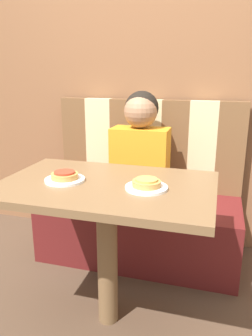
# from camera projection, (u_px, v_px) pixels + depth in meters

# --- Properties ---
(ground_plane) EXTENTS (12.00, 12.00, 0.00)m
(ground_plane) POSITION_uv_depth(u_px,v_px,m) (108.00, 319.00, 1.71)
(ground_plane) COLOR #4C3828
(wall_back) EXTENTS (7.00, 0.05, 2.60)m
(wall_back) POSITION_uv_depth(u_px,v_px,m) (153.00, 63.00, 2.27)
(wall_back) COLOR brown
(wall_back) RESTS_ON ground_plane
(booth_seat) EXTENTS (1.32, 0.57, 0.42)m
(booth_seat) POSITION_uv_depth(u_px,v_px,m) (139.00, 227.00, 2.26)
(booth_seat) COLOR #5B1919
(booth_seat) RESTS_ON ground_plane
(booth_backrest) EXTENTS (1.32, 0.07, 0.64)m
(booth_backrest) POSITION_uv_depth(u_px,v_px,m) (149.00, 145.00, 2.35)
(booth_backrest) COLOR brown
(booth_backrest) RESTS_ON booth_seat
(dining_table) EXTENTS (0.99, 0.66, 0.75)m
(dining_table) POSITION_uv_depth(u_px,v_px,m) (106.00, 205.00, 1.53)
(dining_table) COLOR brown
(dining_table) RESTS_ON ground_plane
(person) EXTENTS (0.37, 0.24, 0.71)m
(person) POSITION_uv_depth(u_px,v_px,m) (140.00, 146.00, 2.11)
(person) COLOR orange
(person) RESTS_ON booth_seat
(plate_left) EXTENTS (0.19, 0.19, 0.01)m
(plate_left) POSITION_uv_depth(u_px,v_px,m) (65.00, 180.00, 1.53)
(plate_left) COLOR white
(plate_left) RESTS_ON dining_table
(plate_right) EXTENTS (0.19, 0.19, 0.01)m
(plate_right) POSITION_uv_depth(u_px,v_px,m) (146.00, 188.00, 1.43)
(plate_right) COLOR white
(plate_right) RESTS_ON dining_table
(pizza_left) EXTENTS (0.12, 0.12, 0.03)m
(pizza_left) POSITION_uv_depth(u_px,v_px,m) (65.00, 175.00, 1.52)
(pizza_left) COLOR #C68E47
(pizza_left) RESTS_ON plate_left
(pizza_right) EXTENTS (0.12, 0.12, 0.03)m
(pizza_right) POSITION_uv_depth(u_px,v_px,m) (146.00, 183.00, 1.42)
(pizza_right) COLOR #C68E47
(pizza_right) RESTS_ON plate_right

